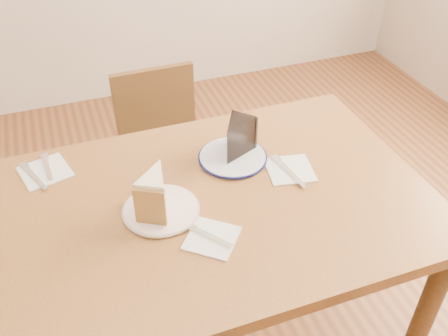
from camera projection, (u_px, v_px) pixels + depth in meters
table at (215, 225)px, 1.44m from camera, size 1.20×0.80×0.75m
chair_far at (166, 159)px, 2.04m from camera, size 0.39×0.39×0.78m
plate_cream at (161, 210)px, 1.33m from camera, size 0.20×0.20×0.01m
plate_navy at (233, 157)px, 1.52m from camera, size 0.20×0.20×0.01m
carrot_cake at (157, 192)px, 1.30m from camera, size 0.12×0.14×0.11m
chocolate_cake at (236, 140)px, 1.49m from camera, size 0.14×0.14×0.10m
napkin_cream at (212, 238)px, 1.26m from camera, size 0.17×0.17×0.00m
napkin_navy at (290, 170)px, 1.48m from camera, size 0.15×0.15×0.00m
napkin_spare at (45, 172)px, 1.47m from camera, size 0.16×0.16×0.00m
fork_cream at (208, 235)px, 1.26m from camera, size 0.09×0.12×0.00m
knife_navy at (289, 171)px, 1.47m from camera, size 0.04×0.17×0.00m
fork_spare at (47, 167)px, 1.48m from camera, size 0.02×0.14×0.00m
knife_spare at (34, 176)px, 1.45m from camera, size 0.07×0.15×0.00m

